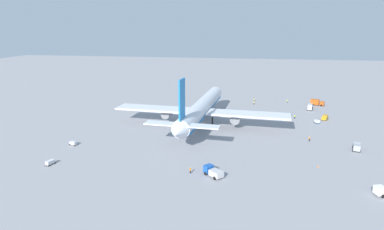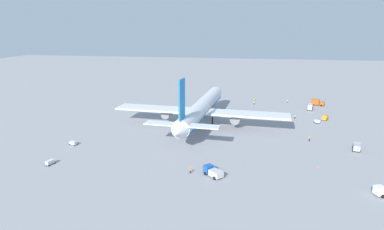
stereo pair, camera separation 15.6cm
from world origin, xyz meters
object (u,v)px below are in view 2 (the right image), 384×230
Objects in this scene: service_truck_4 at (357,147)px; ground_worker_3 at (287,101)px; service_truck_2 at (317,102)px; service_truck_3 at (213,172)px; ground_worker_0 at (295,117)px; ground_worker_4 at (309,139)px; ground_worker_2 at (254,100)px; traffic_cone_0 at (229,101)px; service_van at (325,117)px; ground_worker_5 at (190,170)px; traffic_cone_1 at (318,166)px; baggage_cart_2 at (73,143)px; baggage_cart_1 at (50,162)px; ground_worker_1 at (254,103)px; service_truck_0 at (310,107)px; baggage_cart_0 at (317,122)px; airliner at (201,109)px.

service_truck_4 reaches higher than ground_worker_3.
service_truck_3 is at bearing 155.55° from service_truck_2.
ground_worker_0 is 29.63m from ground_worker_4.
ground_worker_4 is (-61.09, -19.11, -0.01)m from ground_worker_2.
ground_worker_3 is 30.44m from traffic_cone_0.
service_truck_2 is 3.87× the size of ground_worker_4.
service_van is 8.96× the size of traffic_cone_0.
ground_worker_0 is 36.00m from ground_worker_2.
service_truck_2 is 59.06m from ground_worker_4.
service_truck_2 reaches higher than ground_worker_3.
ground_worker_5 is 3.05× the size of traffic_cone_1.
baggage_cart_2 is 6.06× the size of traffic_cone_0.
ground_worker_2 is (95.90, -57.44, 0.19)m from baggage_cart_1.
ground_worker_3 is at bearing 77.86° from service_truck_2.
ground_worker_0 is at bearing 153.88° from service_truck_2.
service_van is 2.79× the size of ground_worker_4.
ground_worker_1 is at bearing 97.22° from service_truck_2.
traffic_cone_0 is at bearing 21.28° from traffic_cone_1.
ground_worker_5 is (-33.11, 35.76, -0.05)m from ground_worker_4.
traffic_cone_0 is (28.92, 30.70, -0.58)m from ground_worker_0.
ground_worker_5 is at bearing -87.61° from baggage_cart_1.
service_truck_4 is at bearing -151.50° from ground_worker_1.
ground_worker_5 reaches higher than traffic_cone_0.
traffic_cone_1 is at bearing -68.19° from service_truck_3.
service_truck_0 is at bearing -144.83° from ground_worker_3.
ground_worker_4 is at bearing 164.55° from baggage_cart_0.
service_truck_2 is 4.03× the size of ground_worker_3.
service_van is 12.60m from ground_worker_0.
service_truck_2 is at bearing -24.89° from service_truck_0.
service_truck_3 reaches higher than ground_worker_0.
baggage_cart_0 is 5.36× the size of traffic_cone_0.
traffic_cone_0 is 1.00× the size of traffic_cone_1.
traffic_cone_1 is (-15.94, 14.44, -1.02)m from service_truck_4.
service_truck_2 is at bearing -24.45° from service_truck_3.
ground_worker_2 is (30.88, 30.00, -0.13)m from service_van.
service_truck_2 reaches higher than baggage_cart_2.
service_van is at bearing -87.18° from ground_worker_0.
service_truck_2 is 44.55m from traffic_cone_0.
baggage_cart_0 is at bearing -166.94° from ground_worker_3.
baggage_cart_2 is 1.94× the size of ground_worker_1.
baggage_cart_1 is 2.15× the size of ground_worker_0.
ground_worker_2 is at bearing 25.82° from service_truck_4.
baggage_cart_2 is (16.33, 2.06, -0.03)m from baggage_cart_1.
service_truck_0 is at bearing 155.11° from service_truck_2.
traffic_cone_0 is (34.77, 38.95, -0.51)m from baggage_cart_0.
airliner is 69.14m from service_truck_2.
service_truck_4 reaches higher than traffic_cone_0.
service_van is (-27.59, 1.25, -0.55)m from service_truck_2.
service_truck_3 is at bearing -167.17° from airliner.
baggage_cart_0 is at bearing -131.76° from traffic_cone_0.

